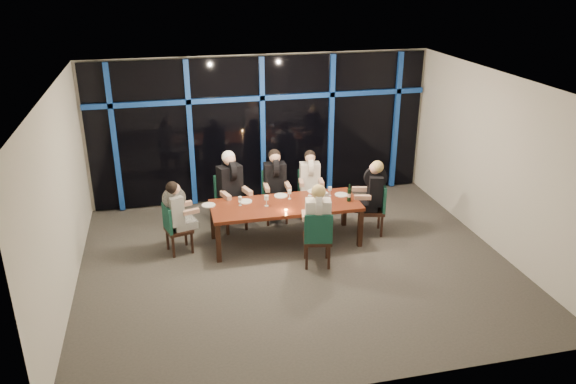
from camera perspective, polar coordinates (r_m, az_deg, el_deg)
name	(u,v)px	position (r m, az deg, el deg)	size (l,w,h in m)	color
room	(297,148)	(8.61, 0.90, 4.54)	(7.04, 7.00, 3.02)	#524D48
window_wall	(263,127)	(11.49, -2.59, 6.62)	(6.86, 0.43, 2.94)	black
dining_table	(285,207)	(9.81, -0.26, -1.56)	(2.60, 1.00, 0.75)	maroon
chair_far_left	(229,198)	(10.50, -5.97, -0.66)	(0.61, 0.61, 1.03)	black
chair_far_mid	(275,193)	(10.77, -1.38, -0.11)	(0.47, 0.47, 0.98)	black
chair_far_right	(309,190)	(10.99, 2.17, 0.16)	(0.48, 0.48, 0.92)	black
chair_end_left	(174,226)	(9.74, -11.52, -3.44)	(0.51, 0.51, 0.89)	black
chair_end_right	(376,206)	(10.35, 8.95, -1.41)	(0.54, 0.54, 0.96)	black
chair_near_mid	(318,237)	(9.10, 3.04, -4.54)	(0.53, 0.53, 0.98)	black
diner_far_left	(231,179)	(10.27, -5.85, 1.28)	(0.62, 0.71, 1.01)	black
diner_far_mid	(275,176)	(10.55, -1.32, 1.67)	(0.49, 0.61, 0.95)	black
diner_far_right	(310,174)	(10.79, 2.25, 1.80)	(0.49, 0.60, 0.89)	white
diner_end_left	(177,206)	(9.61, -11.25, -1.44)	(0.60, 0.51, 0.87)	black
diner_end_right	(373,187)	(10.20, 8.63, 0.54)	(0.64, 0.54, 0.93)	black
diner_near_mid	(318,213)	(9.01, 3.05, -2.11)	(0.54, 0.65, 0.95)	white
plate_far_left	(245,201)	(9.89, -4.36, -0.96)	(0.24, 0.24, 0.01)	white
plate_far_mid	(281,196)	(10.10, -0.74, -0.37)	(0.24, 0.24, 0.01)	white
plate_far_right	(314,191)	(10.31, 2.66, 0.09)	(0.24, 0.24, 0.01)	white
plate_end_left	(211,205)	(9.81, -7.87, -1.31)	(0.24, 0.24, 0.01)	white
plate_end_right	(341,195)	(10.19, 5.44, -0.27)	(0.24, 0.24, 0.01)	white
plate_near_mid	(315,208)	(9.59, 2.77, -1.67)	(0.24, 0.24, 0.01)	white
wine_bottle	(349,195)	(9.90, 6.23, -0.27)	(0.07, 0.07, 0.32)	black
water_pitcher	(325,198)	(9.78, 3.74, -0.61)	(0.13, 0.11, 0.21)	silver
tea_light	(286,210)	(9.50, -0.22, -1.84)	(0.05, 0.05, 0.03)	#FFAD4C
wine_glass_a	(266,198)	(9.65, -2.21, -0.66)	(0.07, 0.07, 0.19)	white
wine_glass_b	(289,192)	(9.94, 0.15, -0.05)	(0.06, 0.06, 0.17)	silver
wine_glass_c	(310,198)	(9.74, 2.21, -0.57)	(0.06, 0.06, 0.16)	silver
wine_glass_d	(240,199)	(9.70, -4.89, -0.72)	(0.06, 0.06, 0.16)	silver
wine_glass_e	(330,189)	(10.10, 4.29, 0.28)	(0.07, 0.07, 0.17)	white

